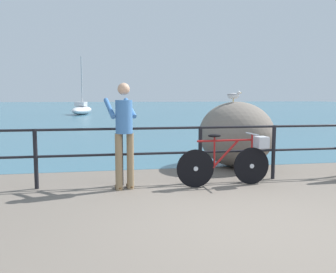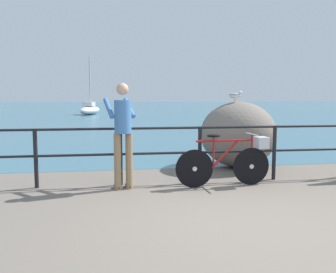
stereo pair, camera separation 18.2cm
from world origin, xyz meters
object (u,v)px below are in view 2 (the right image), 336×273
(person_at_railing, at_px, (123,131))
(seagull, at_px, (235,95))
(bicycle, at_px, (232,160))
(sailboat, at_px, (90,109))
(breakwater_boulder_main, at_px, (238,134))

(person_at_railing, xyz_separation_m, seagull, (2.48, 1.57, 0.59))
(bicycle, bearing_deg, sailboat, 96.07)
(person_at_railing, bearing_deg, sailboat, -8.86)
(breakwater_boulder_main, relative_size, sailboat, 0.37)
(person_at_railing, bearing_deg, seagull, -71.51)
(bicycle, relative_size, seagull, 5.34)
(sailboat, bearing_deg, person_at_railing, -164.32)
(sailboat, bearing_deg, breakwater_boulder_main, -157.96)
(bicycle, xyz_separation_m, breakwater_boulder_main, (0.70, 1.67, 0.26))
(bicycle, distance_m, sailboat, 25.93)
(bicycle, relative_size, sailboat, 0.35)
(seagull, bearing_deg, person_at_railing, -113.76)
(breakwater_boulder_main, relative_size, seagull, 5.68)
(seagull, height_order, sailboat, sailboat)
(person_at_railing, distance_m, sailboat, 25.65)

